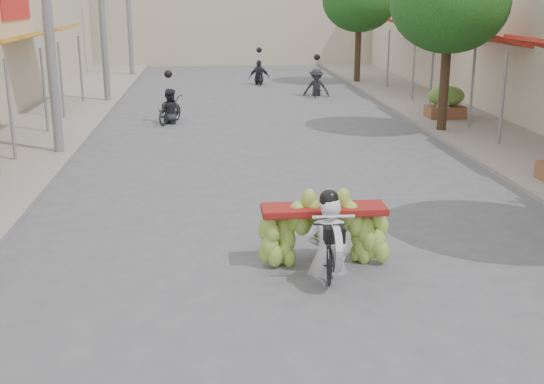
# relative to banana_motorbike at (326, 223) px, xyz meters

# --- Properties ---
(sidewalk_left) EXTENTS (4.00, 60.00, 0.12)m
(sidewalk_left) POSITION_rel_banana_motorbike_xyz_m (-7.16, 11.14, -0.68)
(sidewalk_left) COLOR gray
(sidewalk_left) RESTS_ON ground
(sidewalk_right) EXTENTS (4.00, 60.00, 0.12)m
(sidewalk_right) POSITION_rel_banana_motorbike_xyz_m (6.84, 11.14, -0.68)
(sidewalk_right) COLOR gray
(sidewalk_right) RESTS_ON ground
(far_building) EXTENTS (20.00, 6.00, 7.00)m
(far_building) POSITION_rel_banana_motorbike_xyz_m (-0.16, 34.14, 2.76)
(far_building) COLOR #BEB096
(far_building) RESTS_ON ground
(street_tree_mid) EXTENTS (3.40, 3.40, 5.25)m
(street_tree_mid) POSITION_rel_banana_motorbike_xyz_m (5.24, 10.14, 3.05)
(street_tree_mid) COLOR #3A2719
(street_tree_mid) RESTS_ON ground
(street_tree_far) EXTENTS (3.40, 3.40, 5.25)m
(street_tree_far) POSITION_rel_banana_motorbike_xyz_m (5.24, 22.14, 3.05)
(street_tree_far) COLOR #3A2719
(street_tree_far) RESTS_ON ground
(produce_crate_far) EXTENTS (1.20, 0.88, 1.16)m
(produce_crate_far) POSITION_rel_banana_motorbike_xyz_m (6.04, 12.14, -0.02)
(produce_crate_far) COLOR brown
(produce_crate_far) RESTS_ON ground
(banana_motorbike) EXTENTS (2.20, 1.80, 2.22)m
(banana_motorbike) POSITION_rel_banana_motorbike_xyz_m (0.00, 0.00, 0.00)
(banana_motorbike) COLOR black
(banana_motorbike) RESTS_ON ground
(pedestrian) EXTENTS (0.97, 0.75, 1.73)m
(pedestrian) POSITION_rel_banana_motorbike_xyz_m (5.87, 11.91, 0.25)
(pedestrian) COLOR white
(pedestrian) RESTS_ON ground
(bg_motorbike_a) EXTENTS (1.07, 1.62, 1.95)m
(bg_motorbike_a) POSITION_rel_banana_motorbike_xyz_m (-2.96, 12.61, 0.02)
(bg_motorbike_a) COLOR black
(bg_motorbike_a) RESTS_ON ground
(bg_motorbike_b) EXTENTS (1.15, 1.91, 1.95)m
(bg_motorbike_b) POSITION_rel_banana_motorbike_xyz_m (2.72, 18.29, 0.09)
(bg_motorbike_b) COLOR black
(bg_motorbike_b) RESTS_ON ground
(bg_motorbike_c) EXTENTS (0.98, 1.40, 1.95)m
(bg_motorbike_c) POSITION_rel_banana_motorbike_xyz_m (0.66, 22.26, 0.11)
(bg_motorbike_c) COLOR black
(bg_motorbike_c) RESTS_ON ground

